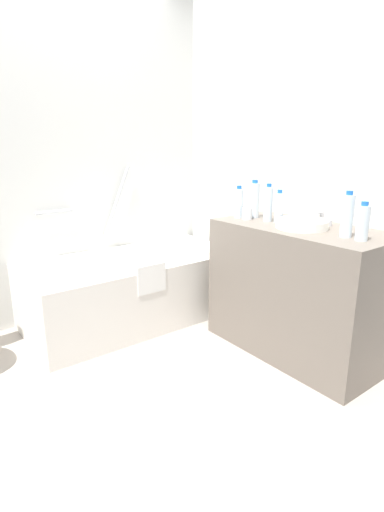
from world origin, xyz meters
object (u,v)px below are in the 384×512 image
object	(u,v)px
sink_faucet	(321,219)
water_bottle_0	(254,200)
drinking_glass_0	(247,213)
water_bottle_2	(363,223)
bathtub	(134,286)
water_bottle_4	(347,216)
water_bottle_1	(268,204)
water_bottle_5	(239,203)
water_bottle_3	(279,208)
sink_basin	(302,224)

from	to	relation	value
sink_faucet	water_bottle_0	world-z (taller)	water_bottle_0
drinking_glass_0	water_bottle_2	bearing A→B (deg)	-87.62
bathtub	water_bottle_4	xyz separation A→B (m)	(0.54, -1.41, 0.69)
water_bottle_2	drinking_glass_0	bearing A→B (deg)	92.38
water_bottle_1	water_bottle_5	distance (m)	0.22
water_bottle_0	water_bottle_2	distance (m)	0.83
water_bottle_2	water_bottle_0	bearing A→B (deg)	86.17
sink_faucet	water_bottle_1	bearing A→B (deg)	122.15
water_bottle_0	water_bottle_5	size ratio (longest dim) A/B	1.17
water_bottle_0	drinking_glass_0	size ratio (longest dim) A/B	3.19
water_bottle_3	water_bottle_5	bearing A→B (deg)	104.81
bathtub	sink_faucet	world-z (taller)	bathtub
sink_basin	water_bottle_3	world-z (taller)	water_bottle_3
water_bottle_1	water_bottle_4	world-z (taller)	water_bottle_4
sink_faucet	water_bottle_2	world-z (taller)	water_bottle_2
water_bottle_5	sink_faucet	bearing A→B (deg)	-63.96
sink_faucet	water_bottle_5	world-z (taller)	water_bottle_5
water_bottle_3	water_bottle_0	bearing A→B (deg)	85.96
water_bottle_3	water_bottle_4	distance (m)	0.50
bathtub	water_bottle_2	bearing A→B (deg)	-70.63
sink_basin	water_bottle_5	size ratio (longest dim) A/B	1.41
water_bottle_1	drinking_glass_0	world-z (taller)	water_bottle_1
drinking_glass_0	water_bottle_3	bearing A→B (deg)	-71.12
water_bottle_2	drinking_glass_0	distance (m)	0.81
sink_basin	water_bottle_1	distance (m)	0.30
water_bottle_1	sink_faucet	bearing A→B (deg)	-57.85
water_bottle_4	water_bottle_5	size ratio (longest dim) A/B	1.14
water_bottle_2	water_bottle_5	world-z (taller)	water_bottle_5
water_bottle_3	bathtub	bearing A→B (deg)	121.96
water_bottle_5	drinking_glass_0	xyz separation A→B (m)	(0.00, -0.08, -0.06)
sink_basin	water_bottle_2	bearing A→B (deg)	-92.27
water_bottle_4	water_bottle_0	bearing A→B (deg)	86.43
water_bottle_5	water_bottle_1	bearing A→B (deg)	-73.33
water_bottle_2	water_bottle_3	xyz separation A→B (m)	(0.04, 0.60, 0.00)
sink_faucet	water_bottle_3	xyz separation A→B (m)	(-0.16, 0.20, 0.06)
bathtub	sink_faucet	distance (m)	1.47
bathtub	water_bottle_5	bearing A→B (deg)	-51.65
sink_faucet	water_bottle_5	xyz separation A→B (m)	(-0.24, 0.49, 0.07)
sink_basin	water_bottle_4	world-z (taller)	water_bottle_4
sink_faucet	water_bottle_2	distance (m)	0.45
sink_faucet	water_bottle_4	size ratio (longest dim) A/B	0.61
water_bottle_1	drinking_glass_0	xyz separation A→B (m)	(-0.06, 0.13, -0.08)
bathtub	water_bottle_3	bearing A→B (deg)	-58.04
sink_faucet	water_bottle_1	size ratio (longest dim) A/B	0.62
water_bottle_0	drinking_glass_0	world-z (taller)	water_bottle_0
sink_basin	water_bottle_0	bearing A→B (deg)	84.76
water_bottle_5	water_bottle_2	bearing A→B (deg)	-87.57
water_bottle_1	water_bottle_2	xyz separation A→B (m)	(-0.03, -0.68, -0.02)
water_bottle_3	water_bottle_1	bearing A→B (deg)	99.83
drinking_glass_0	sink_faucet	bearing A→B (deg)	-60.31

